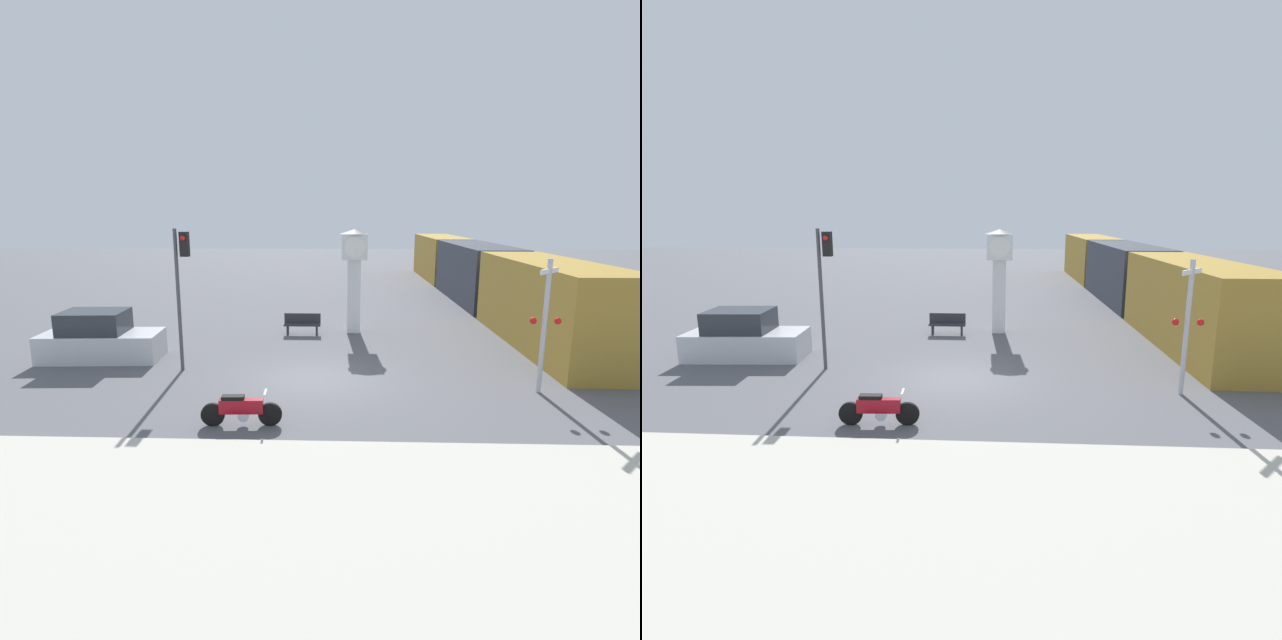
% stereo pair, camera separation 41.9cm
% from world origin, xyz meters
% --- Properties ---
extents(ground_plane, '(120.00, 120.00, 0.00)m').
position_xyz_m(ground_plane, '(0.00, 0.00, 0.00)').
color(ground_plane, '#56565B').
extents(sidewalk_strip, '(36.00, 6.00, 0.10)m').
position_xyz_m(sidewalk_strip, '(0.00, -7.66, 0.05)').
color(sidewalk_strip, '#BCB7A8').
rests_on(sidewalk_strip, ground_plane).
extents(motorcycle, '(2.04, 0.44, 0.90)m').
position_xyz_m(motorcycle, '(-1.69, -3.66, 0.43)').
color(motorcycle, black).
rests_on(motorcycle, ground_plane).
extents(clock_tower, '(1.31, 1.31, 4.56)m').
position_xyz_m(clock_tower, '(1.42, 6.61, 3.04)').
color(clock_tower, white).
rests_on(clock_tower, ground_plane).
extents(freight_train, '(2.80, 31.62, 3.40)m').
position_xyz_m(freight_train, '(9.12, 15.19, 1.70)').
color(freight_train, olive).
rests_on(freight_train, ground_plane).
extents(traffic_light, '(0.50, 0.35, 4.76)m').
position_xyz_m(traffic_light, '(-4.43, 0.79, 3.25)').
color(traffic_light, '#47474C').
rests_on(traffic_light, ground_plane).
extents(railroad_crossing_signal, '(0.90, 0.82, 3.98)m').
position_xyz_m(railroad_crossing_signal, '(6.72, -0.97, 2.17)').
color(railroad_crossing_signal, '#B7B7BC').
rests_on(railroad_crossing_signal, ground_plane).
extents(bench, '(1.60, 0.44, 0.92)m').
position_xyz_m(bench, '(-0.84, 6.07, 0.49)').
color(bench, '#2D2D33').
rests_on(bench, ground_plane).
extents(parked_car, '(4.29, 2.03, 1.80)m').
position_xyz_m(parked_car, '(-7.92, 1.97, 0.75)').
color(parked_car, silver).
rests_on(parked_car, ground_plane).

